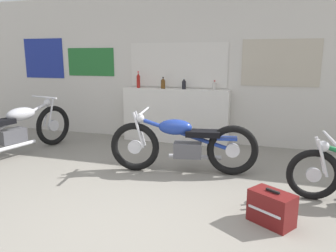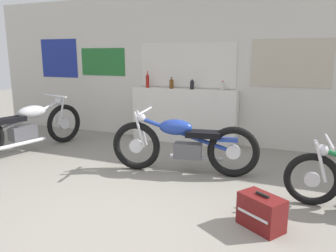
{
  "view_description": "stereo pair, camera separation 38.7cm",
  "coord_description": "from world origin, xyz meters",
  "px_view_note": "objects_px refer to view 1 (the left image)",
  "views": [
    {
      "loc": [
        1.25,
        -2.68,
        1.65
      ],
      "look_at": [
        -0.06,
        1.53,
        0.7
      ],
      "focal_mm": 35.0,
      "sensor_mm": 36.0,
      "label": 1
    },
    {
      "loc": [
        1.62,
        -2.55,
        1.65
      ],
      "look_at": [
        -0.06,
        1.53,
        0.7
      ],
      "focal_mm": 35.0,
      "sensor_mm": 36.0,
      "label": 2
    }
  ],
  "objects_px": {
    "bottle_center": "(184,84)",
    "hard_case_darkred": "(272,208)",
    "bottle_leftmost": "(138,81)",
    "bottle_left_center": "(163,83)",
    "bottle_right_center": "(214,86)",
    "motorcycle_blue": "(183,144)",
    "motorcycle_silver": "(16,130)"
  },
  "relations": [
    {
      "from": "bottle_center",
      "to": "hard_case_darkred",
      "type": "bearing_deg",
      "value": -59.52
    },
    {
      "from": "bottle_leftmost",
      "to": "bottle_left_center",
      "type": "relative_size",
      "value": 1.45
    },
    {
      "from": "bottle_right_center",
      "to": "hard_case_darkred",
      "type": "bearing_deg",
      "value": -69.18
    },
    {
      "from": "bottle_left_center",
      "to": "hard_case_darkred",
      "type": "bearing_deg",
      "value": -53.54
    },
    {
      "from": "bottle_center",
      "to": "motorcycle_blue",
      "type": "distance_m",
      "value": 1.8
    },
    {
      "from": "motorcycle_silver",
      "to": "hard_case_darkred",
      "type": "xyz_separation_m",
      "value": [
        4.1,
        -1.15,
        -0.28
      ]
    },
    {
      "from": "bottle_right_center",
      "to": "motorcycle_silver",
      "type": "height_order",
      "value": "bottle_right_center"
    },
    {
      "from": "bottle_leftmost",
      "to": "hard_case_darkred",
      "type": "relative_size",
      "value": 0.65
    },
    {
      "from": "bottle_right_center",
      "to": "bottle_left_center",
      "type": "bearing_deg",
      "value": -178.35
    },
    {
      "from": "bottle_leftmost",
      "to": "motorcycle_blue",
      "type": "relative_size",
      "value": 0.15
    },
    {
      "from": "bottle_left_center",
      "to": "motorcycle_blue",
      "type": "height_order",
      "value": "bottle_left_center"
    },
    {
      "from": "motorcycle_blue",
      "to": "motorcycle_silver",
      "type": "xyz_separation_m",
      "value": [
        -2.88,
        -0.02,
        0.02
      ]
    },
    {
      "from": "bottle_center",
      "to": "hard_case_darkred",
      "type": "height_order",
      "value": "bottle_center"
    },
    {
      "from": "motorcycle_silver",
      "to": "motorcycle_blue",
      "type": "bearing_deg",
      "value": 0.36
    },
    {
      "from": "bottle_center",
      "to": "bottle_right_center",
      "type": "xyz_separation_m",
      "value": [
        0.57,
        0.02,
        -0.02
      ]
    },
    {
      "from": "bottle_left_center",
      "to": "bottle_center",
      "type": "bearing_deg",
      "value": 1.74
    },
    {
      "from": "bottle_left_center",
      "to": "motorcycle_silver",
      "type": "relative_size",
      "value": 0.1
    },
    {
      "from": "bottle_left_center",
      "to": "motorcycle_silver",
      "type": "xyz_separation_m",
      "value": [
        -2.07,
        -1.61,
        -0.69
      ]
    },
    {
      "from": "bottle_left_center",
      "to": "bottle_right_center",
      "type": "relative_size",
      "value": 1.27
    },
    {
      "from": "motorcycle_silver",
      "to": "hard_case_darkred",
      "type": "relative_size",
      "value": 4.55
    },
    {
      "from": "bottle_left_center",
      "to": "hard_case_darkred",
      "type": "relative_size",
      "value": 0.44
    },
    {
      "from": "bottle_center",
      "to": "motorcycle_silver",
      "type": "relative_size",
      "value": 0.09
    },
    {
      "from": "motorcycle_blue",
      "to": "hard_case_darkred",
      "type": "relative_size",
      "value": 4.25
    },
    {
      "from": "motorcycle_blue",
      "to": "motorcycle_silver",
      "type": "bearing_deg",
      "value": -179.64
    },
    {
      "from": "hard_case_darkred",
      "to": "bottle_center",
      "type": "bearing_deg",
      "value": 120.48
    },
    {
      "from": "bottle_right_center",
      "to": "bottle_center",
      "type": "bearing_deg",
      "value": -178.42
    },
    {
      "from": "bottle_leftmost",
      "to": "motorcycle_blue",
      "type": "height_order",
      "value": "bottle_leftmost"
    },
    {
      "from": "bottle_leftmost",
      "to": "motorcycle_silver",
      "type": "distance_m",
      "value": 2.35
    },
    {
      "from": "bottle_leftmost",
      "to": "hard_case_darkred",
      "type": "bearing_deg",
      "value": -47.25
    },
    {
      "from": "motorcycle_silver",
      "to": "bottle_left_center",
      "type": "bearing_deg",
      "value": 37.95
    },
    {
      "from": "motorcycle_silver",
      "to": "hard_case_darkred",
      "type": "bearing_deg",
      "value": -15.6
    },
    {
      "from": "bottle_leftmost",
      "to": "motorcycle_silver",
      "type": "height_order",
      "value": "bottle_leftmost"
    }
  ]
}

